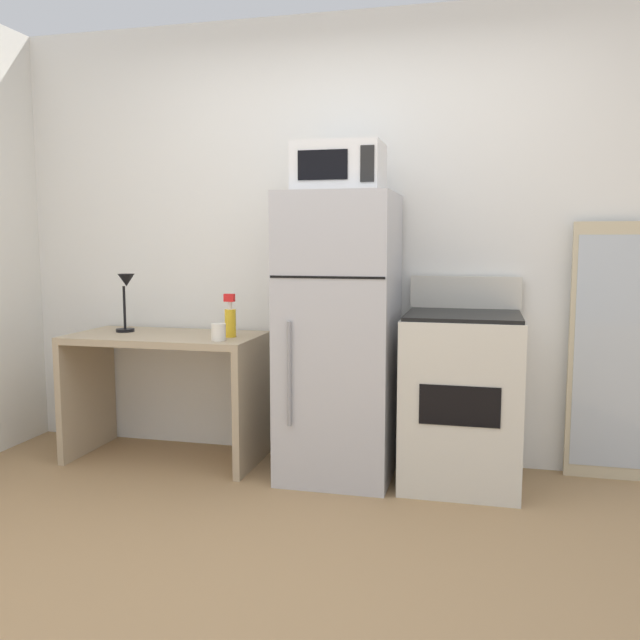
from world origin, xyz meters
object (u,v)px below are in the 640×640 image
Objects in this scene: desk_lamp at (126,293)px; spray_bottle at (230,320)px; desk at (167,373)px; oven_range at (461,398)px; coffee_mug at (219,332)px; leaning_mirror at (612,353)px; refrigerator at (339,337)px; microwave at (339,168)px.

spray_bottle is at bearing -4.12° from desk_lamp.
desk is 1.02× the size of oven_range.
coffee_mug is 2.14m from leaning_mirror.
refrigerator reaches higher than spray_bottle.
desk_lamp is 1.50m from microwave.
microwave reaches higher than coffee_mug.
oven_range is at bearing -1.19° from desk_lamp.
coffee_mug is 0.38× the size of spray_bottle.
desk_lamp reaches higher than coffee_mug.
desk is 2.44× the size of microwave.
microwave is at bearing -2.63° from spray_bottle.
desk_lamp is at bearing -175.58° from leaning_mirror.
microwave is at bearing 10.28° from coffee_mug.
leaning_mirror is at bearing 4.42° from desk_lamp.
refrigerator is 1.41× the size of oven_range.
refrigerator is 1.11× the size of leaning_mirror.
leaning_mirror is at bearing 10.67° from refrigerator.
oven_range is (1.30, 0.01, -0.38)m from spray_bottle.
oven_range is at bearing -161.86° from leaning_mirror.
microwave is 0.42× the size of oven_range.
microwave reaches higher than leaning_mirror.
spray_bottle is 0.23× the size of oven_range.
coffee_mug is at bearing -167.94° from refrigerator.
microwave reaches higher than desk.
spray_bottle is 1.05m from microwave.
leaning_mirror reaches higher than oven_range.
spray_bottle is at bearing -1.97° from desk.
desk_lamp is (-0.27, 0.04, 0.47)m from desk.
desk is 11.81× the size of coffee_mug.
refrigerator is at bearing -2.49° from desk_lamp.
microwave is at bearing -176.76° from oven_range.
desk is 4.51× the size of spray_bottle.
refrigerator is 1.47m from leaning_mirror.
desk_lamp is 0.70m from spray_bottle.
desk_lamp is 1.35m from refrigerator.
desk is 1.72m from oven_range.
desk_lamp is 2.79m from leaning_mirror.
leaning_mirror is at bearing 7.20° from spray_bottle.
oven_range is at bearing 3.24° from microwave.
microwave is at bearing -89.68° from refrigerator.
spray_bottle reaches higher than desk.
oven_range is (0.66, 0.04, -1.21)m from microwave.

